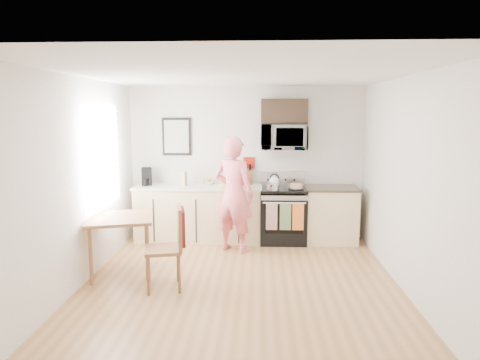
{
  "coord_description": "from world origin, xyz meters",
  "views": [
    {
      "loc": [
        0.23,
        -5.05,
        2.16
      ],
      "look_at": [
        -0.05,
        1.0,
        1.2
      ],
      "focal_mm": 32.0,
      "sensor_mm": 36.0,
      "label": 1
    }
  ],
  "objects_px": {
    "microwave": "(284,137)",
    "dining_table": "(120,223)",
    "cake": "(296,186)",
    "person": "(234,194)",
    "chair": "(175,236)",
    "range": "(283,216)"
  },
  "relations": [
    {
      "from": "dining_table",
      "to": "microwave",
      "type": "bearing_deg",
      "value": 36.33
    },
    {
      "from": "chair",
      "to": "cake",
      "type": "xyz_separation_m",
      "value": [
        1.63,
        1.89,
        0.3
      ]
    },
    {
      "from": "microwave",
      "to": "dining_table",
      "type": "xyz_separation_m",
      "value": [
        -2.26,
        -1.66,
        -1.06
      ]
    },
    {
      "from": "range",
      "to": "person",
      "type": "bearing_deg",
      "value": -146.57
    },
    {
      "from": "microwave",
      "to": "person",
      "type": "relative_size",
      "value": 0.42
    },
    {
      "from": "microwave",
      "to": "cake",
      "type": "height_order",
      "value": "microwave"
    },
    {
      "from": "dining_table",
      "to": "chair",
      "type": "xyz_separation_m",
      "value": [
        0.83,
        -0.44,
        -0.03
      ]
    },
    {
      "from": "dining_table",
      "to": "cake",
      "type": "height_order",
      "value": "cake"
    },
    {
      "from": "person",
      "to": "dining_table",
      "type": "bearing_deg",
      "value": 59.66
    },
    {
      "from": "person",
      "to": "dining_table",
      "type": "height_order",
      "value": "person"
    },
    {
      "from": "microwave",
      "to": "chair",
      "type": "distance_m",
      "value": 2.77
    },
    {
      "from": "microwave",
      "to": "dining_table",
      "type": "relative_size",
      "value": 0.85
    },
    {
      "from": "chair",
      "to": "cake",
      "type": "bearing_deg",
      "value": 35.74
    },
    {
      "from": "dining_table",
      "to": "chair",
      "type": "bearing_deg",
      "value": -28.27
    },
    {
      "from": "range",
      "to": "chair",
      "type": "relative_size",
      "value": 1.13
    },
    {
      "from": "dining_table",
      "to": "cake",
      "type": "relative_size",
      "value": 3.45
    },
    {
      "from": "dining_table",
      "to": "person",
      "type": "bearing_deg",
      "value": 35.18
    },
    {
      "from": "microwave",
      "to": "cake",
      "type": "distance_m",
      "value": 0.85
    },
    {
      "from": "chair",
      "to": "microwave",
      "type": "bearing_deg",
      "value": 42.31
    },
    {
      "from": "dining_table",
      "to": "cake",
      "type": "distance_m",
      "value": 2.87
    },
    {
      "from": "person",
      "to": "microwave",
      "type": "bearing_deg",
      "value": -117.16
    },
    {
      "from": "range",
      "to": "cake",
      "type": "bearing_deg",
      "value": -28.22
    }
  ]
}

